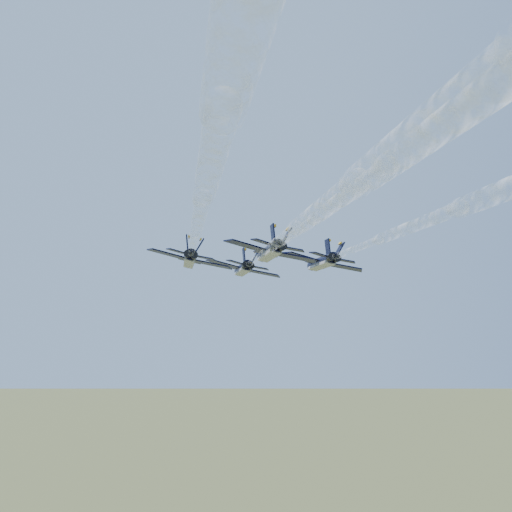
{
  "coord_description": "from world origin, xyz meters",
  "views": [
    {
      "loc": [
        3.2,
        -90.85,
        87.4
      ],
      "look_at": [
        1.56,
        0.95,
        100.68
      ],
      "focal_mm": 40.0,
      "sensor_mm": 36.0,
      "label": 1
    }
  ],
  "objects_px": {
    "jet_slot": "(269,252)",
    "jet_lead": "(243,269)",
    "jet_right": "(321,262)",
    "jet_left": "(190,260)"
  },
  "relations": [
    {
      "from": "jet_slot",
      "to": "jet_lead",
      "type": "bearing_deg",
      "value": 93.89
    },
    {
      "from": "jet_right",
      "to": "jet_slot",
      "type": "xyz_separation_m",
      "value": [
        -8.51,
        -11.56,
        0.0
      ]
    },
    {
      "from": "jet_left",
      "to": "jet_slot",
      "type": "bearing_deg",
      "value": -41.23
    },
    {
      "from": "jet_left",
      "to": "jet_right",
      "type": "distance_m",
      "value": 21.32
    },
    {
      "from": "jet_lead",
      "to": "jet_left",
      "type": "distance_m",
      "value": 14.5
    },
    {
      "from": "jet_lead",
      "to": "jet_left",
      "type": "relative_size",
      "value": 1.0
    },
    {
      "from": "jet_right",
      "to": "jet_left",
      "type": "bearing_deg",
      "value": -179.05
    },
    {
      "from": "jet_lead",
      "to": "jet_slot",
      "type": "relative_size",
      "value": 1.0
    },
    {
      "from": "jet_slot",
      "to": "jet_left",
      "type": "bearing_deg",
      "value": 138.77
    },
    {
      "from": "jet_lead",
      "to": "jet_left",
      "type": "height_order",
      "value": "same"
    }
  ]
}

